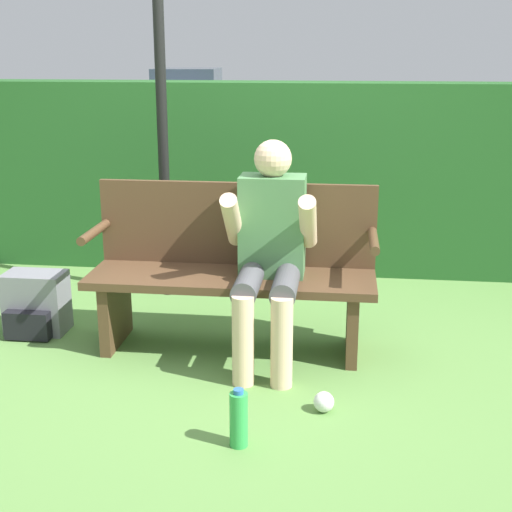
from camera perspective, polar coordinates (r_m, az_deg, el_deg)
name	(u,v)px	position (r m, az deg, el deg)	size (l,w,h in m)	color
ground_plane	(232,348)	(4.06, -1.95, -7.40)	(40.00, 40.00, 0.00)	#5B8942
hedge_back	(264,177)	(5.41, 0.65, 6.36)	(12.00, 0.43, 1.40)	#235623
park_bench	(233,269)	(3.97, -1.85, -1.03)	(1.58, 0.47, 0.91)	#513823
person_seated	(270,244)	(3.75, 1.14, 0.93)	(0.49, 0.64, 1.17)	#4C7F4C
backpack	(36,305)	(4.42, -17.22, -3.73)	(0.35, 0.29, 0.36)	slate
water_bottle	(239,419)	(3.08, -1.39, -12.90)	(0.08, 0.08, 0.26)	green
signpost	(160,56)	(4.70, -7.72, 15.58)	(0.30, 0.09, 2.90)	black
parked_car	(188,95)	(17.38, -5.46, 12.67)	(1.94, 4.00, 1.20)	#B7BCC6
litter_crumple	(324,402)	(3.40, 5.45, -11.54)	(0.10, 0.10, 0.10)	silver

